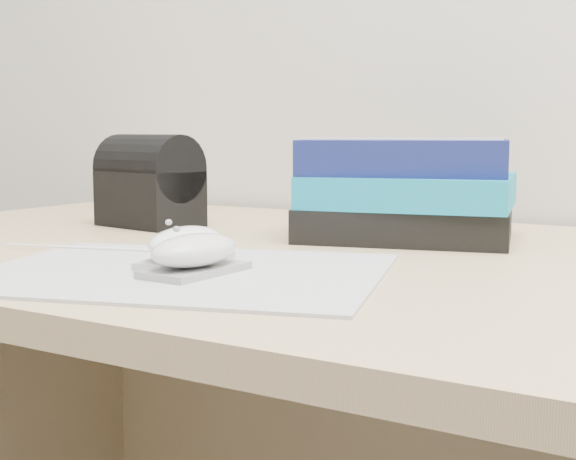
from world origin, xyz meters
The scene contains 7 objects.
desk centered at (0.00, 1.64, 0.50)m, with size 1.60×0.80×0.73m.
mousepad centered at (-0.14, 1.37, 0.73)m, with size 0.40×0.31×0.00m, color gray.
mouse_rear centered at (-0.16, 1.40, 0.75)m, with size 0.07×0.12×0.05m.
mouse_front centered at (-0.12, 1.36, 0.75)m, with size 0.06×0.11×0.05m.
usb_cable centered at (-0.33, 1.43, 0.73)m, with size 0.00×0.00×0.21m, color white.
book_stack centered at (-0.05, 1.73, 0.79)m, with size 0.31×0.27×0.13m.
pouch centered at (-0.43, 1.66, 0.80)m, with size 0.15×0.12×0.14m.
Camera 1 is at (0.35, 0.76, 0.87)m, focal length 50.00 mm.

